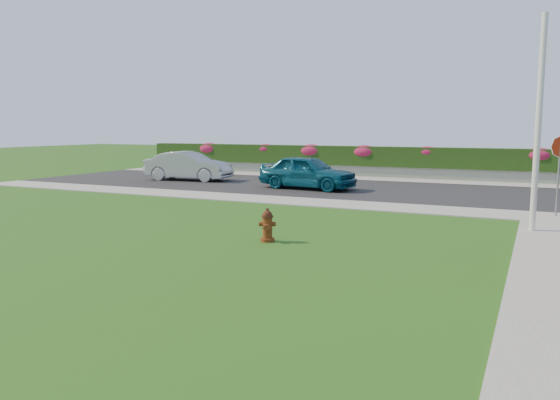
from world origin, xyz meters
The scene contains 18 objects.
ground centered at (0.00, 0.00, 0.00)m, with size 120.00×120.00×0.00m, color black.
street_far centered at (-5.00, 14.00, 0.02)m, with size 26.00×8.00×0.04m, color black.
sidewalk_far centered at (-6.00, 9.00, 0.02)m, with size 24.00×2.00×0.04m, color gray.
curb_corner centered at (7.00, 9.00, 0.02)m, with size 2.00×2.00×0.04m, color gray.
sidewalk_beyond centered at (-1.00, 19.00, 0.02)m, with size 34.00×2.00×0.04m, color gray.
retaining_wall centered at (-1.00, 20.50, 0.30)m, with size 34.00×0.40×0.60m, color gray.
hedge centered at (-1.00, 20.60, 1.15)m, with size 32.00×0.90×1.10m, color black.
fire_hydrant centered at (0.47, 2.14, 0.39)m, with size 0.43×0.41×0.82m.
sedan_teal centered at (-2.94, 12.91, 0.79)m, with size 1.78×4.43×1.51m, color #0C465B.
sedan_silver centered at (-10.06, 13.90, 0.78)m, with size 1.58×4.52×1.49m, color #9B9EA2.
utility_pole centered at (6.34, 6.33, 2.85)m, with size 0.16×0.16×5.71m, color silver.
stop_sign centered at (6.98, 9.31, 1.89)m, with size 0.55×0.44×2.54m.
flower_clump_a centered at (-13.03, 20.50, 1.40)m, with size 1.51×0.97×0.75m, color #B71F51.
flower_clump_b centered at (-8.91, 20.50, 1.46)m, with size 1.21×0.78×0.61m, color #B71F51.
flower_clump_c centered at (-5.87, 20.50, 1.40)m, with size 1.52×0.97×0.76m, color #B71F51.
flower_clump_d centered at (-2.60, 20.50, 1.40)m, with size 1.51×0.97×0.76m, color #B71F51.
flower_clump_e centered at (0.90, 20.50, 1.46)m, with size 1.21×0.78×0.61m, color #B71F51.
flower_clump_f centered at (6.40, 20.50, 1.41)m, with size 1.46×0.94×0.73m, color #B71F51.
Camera 1 is at (6.42, -9.63, 2.80)m, focal length 35.00 mm.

